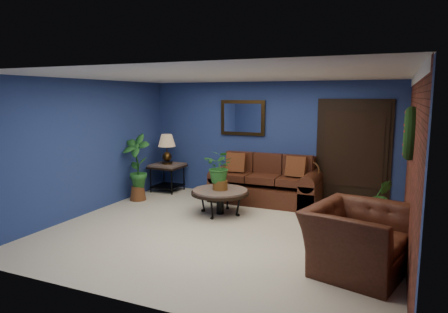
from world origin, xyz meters
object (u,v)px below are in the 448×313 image
at_px(coffee_table, 220,193).
at_px(armchair, 357,239).
at_px(table_lamp, 167,146).
at_px(end_table, 167,170).
at_px(side_chair, 309,181).
at_px(sofa, 266,186).

bearing_deg(coffee_table, armchair, -31.04).
relative_size(table_lamp, armchair, 0.52).
xyz_separation_m(coffee_table, table_lamp, (-1.86, 1.18, 0.66)).
bearing_deg(end_table, armchair, -31.55).
relative_size(coffee_table, armchair, 0.86).
height_order(end_table, side_chair, side_chair).
distance_m(coffee_table, end_table, 2.21).
bearing_deg(side_chair, coffee_table, -127.04).
height_order(side_chair, armchair, side_chair).
relative_size(sofa, table_lamp, 3.35).
distance_m(coffee_table, side_chair, 1.87).
xyz_separation_m(end_table, table_lamp, (-0.00, -0.00, 0.58)).
relative_size(end_table, armchair, 0.56).
bearing_deg(armchair, sofa, 51.82).
bearing_deg(table_lamp, sofa, 0.81).
height_order(coffee_table, table_lamp, table_lamp).
bearing_deg(side_chair, end_table, -167.50).
height_order(coffee_table, end_table, end_table).
distance_m(sofa, coffee_table, 1.32).
height_order(coffee_table, side_chair, side_chair).
distance_m(end_table, table_lamp, 0.58).
distance_m(end_table, side_chair, 3.26).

